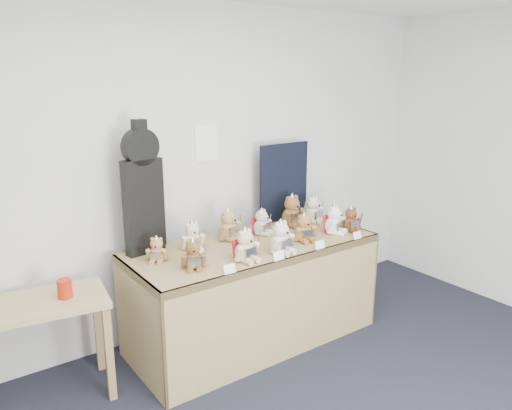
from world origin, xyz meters
TOP-DOWN VIEW (x-y plane):
  - room_shell at (0.57, 2.49)m, footprint 6.00×6.00m
  - display_table at (0.67, 1.88)m, footprint 2.01×0.84m
  - side_table at (-0.93, 2.12)m, footprint 0.92×0.60m
  - guitar_case at (-0.10, 2.27)m, footprint 0.31×0.13m
  - navy_board at (1.28, 2.34)m, footprint 0.53×0.02m
  - red_cup at (-0.76, 2.08)m, footprint 0.10×0.10m
  - teddy_front_far_left at (0.04, 1.78)m, footprint 0.19×0.19m
  - teddy_front_left at (0.41, 1.69)m, footprint 0.23×0.20m
  - teddy_front_centre at (0.73, 1.68)m, footprint 0.24×0.20m
  - teddy_front_right at (1.04, 1.77)m, footprint 0.21×0.18m
  - teddy_front_far_right at (1.38, 1.78)m, footprint 0.23×0.22m
  - teddy_front_end at (1.55, 1.75)m, footprint 0.19×0.17m
  - teddy_back_left at (0.22, 2.12)m, footprint 0.21×0.18m
  - teddy_back_centre_left at (0.57, 2.16)m, footprint 0.24×0.22m
  - teddy_back_centre_right at (0.87, 2.12)m, footprint 0.20×0.19m
  - teddy_back_right at (1.23, 2.15)m, footprint 0.26×0.21m
  - teddy_back_end at (1.45, 2.13)m, footprint 0.23×0.21m
  - teddy_back_far_left at (-0.11, 2.05)m, footprint 0.17×0.17m
  - entry_card_a at (0.19, 1.56)m, footprint 0.09×0.02m
  - entry_card_b at (0.61, 1.56)m, footprint 0.09×0.02m
  - entry_card_c at (1.01, 1.56)m, footprint 0.09×0.02m
  - entry_card_d at (1.43, 1.56)m, footprint 0.08×0.02m

SIDE VIEW (x-z plane):
  - side_table at x=-0.93m, z-range 0.24..0.96m
  - display_table at x=0.67m, z-range 0.24..1.08m
  - red_cup at x=-0.76m, z-range 0.72..0.85m
  - entry_card_d at x=1.43m, z-range 0.84..0.90m
  - entry_card_a at x=0.19m, z-range 0.84..0.90m
  - entry_card_b at x=0.61m, z-range 0.84..0.90m
  - entry_card_c at x=1.01m, z-range 0.84..0.90m
  - teddy_back_far_left at x=-0.11m, z-range 0.81..1.02m
  - teddy_front_end at x=1.55m, z-range 0.81..1.04m
  - teddy_front_far_left at x=0.04m, z-range 0.81..1.05m
  - teddy_back_centre_right at x=0.87m, z-range 0.81..1.05m
  - teddy_back_left at x=0.22m, z-range 0.81..1.06m
  - teddy_front_right at x=1.04m, z-range 0.81..1.07m
  - teddy_front_left at x=0.41m, z-range 0.81..1.08m
  - teddy_front_far_right at x=1.38m, z-range 0.81..1.08m
  - teddy_back_end at x=1.45m, z-range 0.81..1.08m
  - teddy_front_centre at x=0.73m, z-range 0.81..1.09m
  - teddy_back_centre_left at x=0.57m, z-range 0.81..1.10m
  - teddy_back_right at x=1.23m, z-range 0.80..1.12m
  - navy_board at x=1.28m, z-range 0.83..1.54m
  - guitar_case at x=-0.10m, z-range 0.82..1.82m
  - room_shell at x=0.57m, z-range -1.42..4.58m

